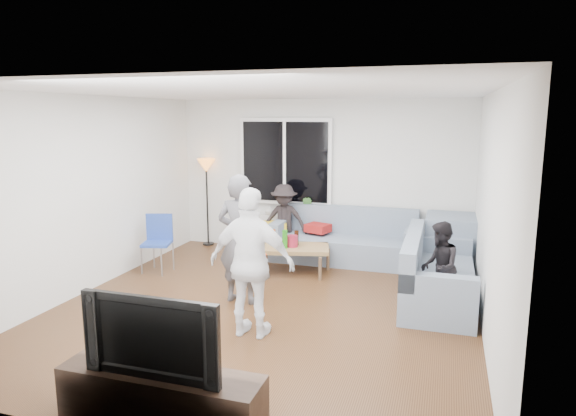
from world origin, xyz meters
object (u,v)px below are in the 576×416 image
(side_chair, at_px, (157,244))
(spectator_back, at_px, (284,220))
(television, at_px, (158,332))
(coffee_table, at_px, (292,259))
(player_left, at_px, (240,239))
(tv_console, at_px, (161,398))
(sofa_back_section, at_px, (344,236))
(sofa_right_section, at_px, (439,269))
(spectator_right, at_px, (439,267))
(floor_lamp, at_px, (207,203))
(player_right, at_px, (252,263))

(side_chair, xyz_separation_m, spectator_back, (1.55, 1.42, 0.18))
(television, bearing_deg, coffee_table, 92.50)
(player_left, bearing_deg, television, 101.91)
(tv_console, bearing_deg, sofa_back_section, 84.55)
(player_left, xyz_separation_m, spectator_back, (-0.13, 2.19, -0.21))
(sofa_right_section, relative_size, spectator_right, 1.82)
(coffee_table, xyz_separation_m, spectator_right, (2.13, -0.93, 0.35))
(side_chair, bearing_deg, floor_lamp, 73.97)
(player_right, bearing_deg, coffee_table, -82.57)
(spectator_back, bearing_deg, side_chair, -143.86)
(coffee_table, bearing_deg, floor_lamp, 150.01)
(sofa_right_section, xyz_separation_m, spectator_right, (0.00, -0.34, 0.12))
(sofa_back_section, xyz_separation_m, player_right, (-0.38, -3.05, 0.38))
(floor_lamp, height_order, tv_console, floor_lamp)
(television, bearing_deg, sofa_right_section, 59.94)
(player_right, height_order, spectator_back, player_right)
(player_right, bearing_deg, television, 88.77)
(spectator_back, bearing_deg, sofa_back_section, -8.02)
(tv_console, bearing_deg, television, 0.00)
(coffee_table, bearing_deg, spectator_back, 115.14)
(sofa_back_section, xyz_separation_m, coffee_table, (-0.63, -0.80, -0.22))
(side_chair, distance_m, spectator_back, 2.11)
(side_chair, distance_m, floor_lamp, 1.74)
(coffee_table, relative_size, player_right, 0.68)
(spectator_right, bearing_deg, television, -37.39)
(sofa_back_section, relative_size, television, 2.10)
(coffee_table, relative_size, tv_console, 0.69)
(floor_lamp, distance_m, player_left, 2.99)
(player_left, bearing_deg, spectator_right, -167.40)
(player_left, relative_size, television, 1.49)
(player_right, bearing_deg, sofa_right_section, -137.29)
(spectator_back, bearing_deg, sofa_right_section, -35.64)
(side_chair, height_order, television, television)
(player_left, height_order, player_right, player_left)
(sofa_right_section, relative_size, spectator_back, 1.65)
(floor_lamp, bearing_deg, player_left, -55.94)
(television, bearing_deg, spectator_right, 57.21)
(side_chair, height_order, player_right, player_right)
(sofa_right_section, bearing_deg, floor_lamp, 67.27)
(player_right, distance_m, television, 1.72)
(sofa_back_section, bearing_deg, player_left, -112.43)
(tv_console, relative_size, television, 1.46)
(coffee_table, distance_m, spectator_back, 1.00)
(player_left, bearing_deg, tv_console, 101.91)
(player_right, bearing_deg, tv_console, 88.77)
(television, bearing_deg, floor_lamp, 112.52)
(television, bearing_deg, tv_console, 0.00)
(player_right, height_order, spectator_right, player_right)
(tv_console, bearing_deg, floor_lamp, 112.52)
(sofa_right_section, xyz_separation_m, coffee_table, (-2.13, 0.59, -0.22))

